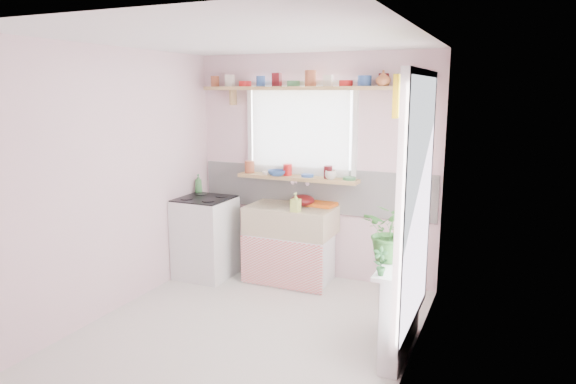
% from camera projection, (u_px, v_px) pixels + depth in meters
% --- Properties ---
extents(room, '(3.20, 3.20, 3.20)m').
position_uv_depth(room, '(352.00, 170.00, 4.78)').
color(room, silver).
rests_on(room, ground).
extents(sink_unit, '(0.95, 0.65, 1.11)m').
position_uv_depth(sink_unit, '(291.00, 243.00, 5.68)').
color(sink_unit, white).
rests_on(sink_unit, ground).
extents(cooker, '(0.58, 0.58, 0.93)m').
position_uv_depth(cooker, '(206.00, 237.00, 5.83)').
color(cooker, white).
rests_on(cooker, ground).
extents(radiator_ledge, '(0.22, 0.95, 0.78)m').
position_uv_depth(radiator_ledge, '(401.00, 305.00, 4.13)').
color(radiator_ledge, white).
rests_on(radiator_ledge, ground).
extents(windowsill, '(1.40, 0.22, 0.04)m').
position_uv_depth(windowsill, '(297.00, 178.00, 5.71)').
color(windowsill, tan).
rests_on(windowsill, room).
extents(pine_shelf, '(2.52, 0.24, 0.04)m').
position_uv_depth(pine_shelf, '(310.00, 88.00, 5.45)').
color(pine_shelf, tan).
rests_on(pine_shelf, room).
extents(shelf_crockery, '(2.47, 0.11, 0.12)m').
position_uv_depth(shelf_crockery, '(309.00, 81.00, 5.44)').
color(shelf_crockery, '#A55133').
rests_on(shelf_crockery, pine_shelf).
extents(sill_crockery, '(1.35, 0.11, 0.12)m').
position_uv_depth(sill_crockery, '(293.00, 171.00, 5.71)').
color(sill_crockery, '#A55133').
rests_on(sill_crockery, windowsill).
extents(dish_tray, '(0.40, 0.32, 0.04)m').
position_uv_depth(dish_tray, '(319.00, 203.00, 5.68)').
color(dish_tray, orange).
rests_on(dish_tray, sink_unit).
extents(colander, '(0.36, 0.36, 0.12)m').
position_uv_depth(colander, '(303.00, 200.00, 5.64)').
color(colander, '#530E10').
rests_on(colander, sink_unit).
extents(jade_plant, '(0.52, 0.49, 0.47)m').
position_uv_depth(jade_plant, '(392.00, 232.00, 4.00)').
color(jade_plant, '#2F6227').
rests_on(jade_plant, radiator_ledge).
extents(fruit_bowl, '(0.36, 0.36, 0.08)m').
position_uv_depth(fruit_bowl, '(402.00, 241.00, 4.44)').
color(fruit_bowl, silver).
rests_on(fruit_bowl, radiator_ledge).
extents(herb_pot, '(0.12, 0.09, 0.21)m').
position_uv_depth(herb_pot, '(380.00, 262.00, 3.71)').
color(herb_pot, '#255E2B').
rests_on(herb_pot, radiator_ledge).
extents(soap_bottle_sink, '(0.09, 0.10, 0.20)m').
position_uv_depth(soap_bottle_sink, '(296.00, 202.00, 5.35)').
color(soap_bottle_sink, '#C7DB61').
rests_on(soap_bottle_sink, sink_unit).
extents(sill_cup, '(0.15, 0.15, 0.10)m').
position_uv_depth(sill_cup, '(331.00, 175.00, 5.48)').
color(sill_cup, beige).
rests_on(sill_cup, windowsill).
extents(sill_bowl, '(0.26, 0.26, 0.06)m').
position_uv_depth(sill_bowl, '(277.00, 173.00, 5.73)').
color(sill_bowl, '#2D5194').
rests_on(sill_bowl, windowsill).
extents(shelf_vase, '(0.16, 0.16, 0.15)m').
position_uv_depth(shelf_vase, '(383.00, 78.00, 5.06)').
color(shelf_vase, '#B66538').
rests_on(shelf_vase, pine_shelf).
extents(cooker_bottle, '(0.11, 0.11, 0.22)m').
position_uv_depth(cooker_bottle, '(198.00, 184.00, 6.00)').
color(cooker_bottle, '#448948').
rests_on(cooker_bottle, cooker).
extents(fruit, '(0.20, 0.14, 0.10)m').
position_uv_depth(fruit, '(404.00, 234.00, 4.43)').
color(fruit, orange).
rests_on(fruit, fruit_bowl).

